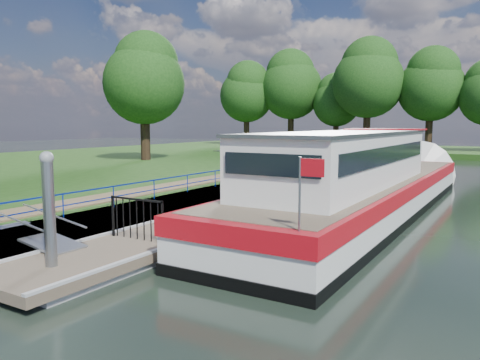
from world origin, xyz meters
The scene contains 16 objects.
ground centered at (0.00, 0.00, 0.00)m, with size 160.00×160.00×0.00m, color black.
riverbank centered at (-18.00, 15.00, 0.39)m, with size 32.00×90.00×0.78m, color #1B3D11.
bank_edge centered at (-2.55, 15.00, 0.39)m, with size 1.10×90.00×0.78m, color #473D2D.
footpath centered at (-4.40, 8.00, 0.80)m, with size 1.60×40.00×0.05m, color brown.
carpark centered at (-11.00, 38.00, 0.81)m, with size 14.00×12.00×0.06m, color black.
blue_fence centered at (-2.75, 3.00, 1.31)m, with size 0.04×18.04×0.72m.
pontoon centered at (0.00, 13.00, 0.18)m, with size 2.50×30.00×0.56m.
mooring_piles centered at (0.00, 13.00, 1.28)m, with size 0.30×27.30×3.55m.
gangway centered at (-1.85, 0.50, 0.63)m, with size 2.58×1.00×0.92m.
gate_panel centered at (0.00, 2.20, 1.15)m, with size 1.85×0.05×1.15m.
barge centered at (3.60, 11.53, 1.09)m, with size 4.36×21.15×4.78m.
horizon_trees centered at (-1.61, 48.68, 7.95)m, with size 54.38×10.03×12.87m.
bank_tree_a centered at (-15.99, 20.08, 7.02)m, with size 6.12×6.12×9.72m.
car_a centered at (-8.09, 37.01, 1.48)m, with size 1.53×3.80×1.29m, color #999999.
car_b centered at (-10.29, 35.51, 1.38)m, with size 1.15×3.29×1.08m, color #999999.
car_c centered at (-13.52, 37.23, 1.38)m, with size 1.54×3.78×1.10m, color #999999.
Camera 1 is at (8.79, -6.95, 3.54)m, focal length 35.00 mm.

